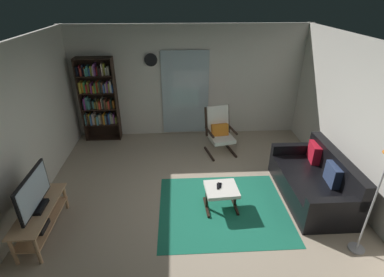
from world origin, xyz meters
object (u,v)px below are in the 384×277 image
at_px(leather_sofa, 315,182).
at_px(cell_phone, 219,185).
at_px(lounge_armchair, 219,129).
at_px(ottoman, 221,191).
at_px(tv_remote, 218,186).
at_px(tv_stand, 40,218).
at_px(bookshelf_near_tv, 98,97).
at_px(television, 34,193).
at_px(wall_clock, 151,60).

height_order(leather_sofa, cell_phone, leather_sofa).
distance_m(lounge_armchair, ottoman, 1.92).
xyz_separation_m(tv_remote, cell_phone, (0.03, 0.03, -0.00)).
height_order(tv_stand, bookshelf_near_tv, bookshelf_near_tv).
bearing_deg(tv_remote, cell_phone, 55.42).
height_order(television, ottoman, television).
distance_m(television, ottoman, 2.76).
xyz_separation_m(television, leather_sofa, (4.36, 0.63, -0.44)).
bearing_deg(wall_clock, lounge_armchair, -31.95).
bearing_deg(lounge_armchair, television, -141.60).
distance_m(cell_phone, wall_clock, 3.34).
height_order(bookshelf_near_tv, tv_remote, bookshelf_near_tv).
distance_m(leather_sofa, ottoman, 1.67).
height_order(tv_stand, leather_sofa, leather_sofa).
relative_size(lounge_armchair, tv_remote, 7.10).
distance_m(tv_stand, wall_clock, 3.89).
bearing_deg(lounge_armchair, cell_phone, -97.85).
relative_size(tv_stand, leather_sofa, 0.67).
bearing_deg(wall_clock, leather_sofa, -41.99).
relative_size(ottoman, tv_remote, 3.82).
bearing_deg(lounge_armchair, leather_sofa, -49.82).
height_order(television, bookshelf_near_tv, bookshelf_near_tv).
bearing_deg(cell_phone, television, -156.02).
bearing_deg(tv_stand, leather_sofa, 8.51).
bearing_deg(cell_phone, bookshelf_near_tv, 146.83).
height_order(lounge_armchair, cell_phone, lounge_armchair).
bearing_deg(leather_sofa, tv_remote, -174.24).
xyz_separation_m(bookshelf_near_tv, cell_phone, (2.46, -2.63, -0.63)).
xyz_separation_m(tv_stand, leather_sofa, (4.36, 0.65, -0.01)).
relative_size(tv_remote, wall_clock, 0.50).
bearing_deg(ottoman, cell_phone, 114.44).
relative_size(cell_phone, wall_clock, 0.48).
relative_size(leather_sofa, tv_remote, 12.32).
xyz_separation_m(tv_stand, wall_clock, (1.46, 3.26, 1.54)).
distance_m(bookshelf_near_tv, ottoman, 3.73).
bearing_deg(leather_sofa, ottoman, -172.99).
bearing_deg(lounge_armchair, ottoman, -96.78).
bearing_deg(television, tv_stand, -95.32).
xyz_separation_m(tv_stand, cell_phone, (2.68, 0.51, 0.09)).
height_order(tv_stand, cell_phone, tv_stand).
height_order(leather_sofa, tv_remote, leather_sofa).
relative_size(lounge_armchair, ottoman, 1.86).
relative_size(television, lounge_armchair, 0.86).
bearing_deg(bookshelf_near_tv, television, -93.85).
distance_m(leather_sofa, cell_phone, 1.69).
distance_m(lounge_armchair, tv_remote, 1.89).
relative_size(bookshelf_near_tv, cell_phone, 13.90).
bearing_deg(wall_clock, ottoman, -66.17).
xyz_separation_m(bookshelf_near_tv, leather_sofa, (4.15, -2.49, -0.74)).
xyz_separation_m(leather_sofa, lounge_armchair, (-1.43, 1.69, 0.24)).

